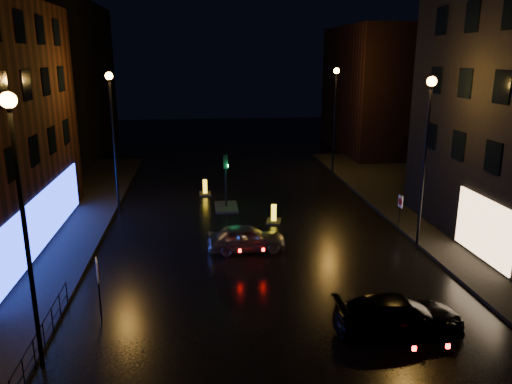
{
  "coord_description": "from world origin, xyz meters",
  "views": [
    {
      "loc": [
        -2.81,
        -16.06,
        9.3
      ],
      "look_at": [
        -0.08,
        7.42,
        2.8
      ],
      "focal_mm": 35.0,
      "sensor_mm": 36.0,
      "label": 1
    }
  ],
  "objects_px": {
    "road_sign_left": "(98,275)",
    "road_sign_right": "(400,205)",
    "silver_hatchback": "(247,238)",
    "bollard_near": "(274,218)",
    "bollard_far": "(205,191)",
    "traffic_signal": "(226,200)",
    "dark_sedan": "(399,315)"
  },
  "relations": [
    {
      "from": "silver_hatchback",
      "to": "road_sign_left",
      "type": "height_order",
      "value": "road_sign_left"
    },
    {
      "from": "dark_sedan",
      "to": "bollard_far",
      "type": "xyz_separation_m",
      "value": [
        -6.33,
        18.63,
        -0.43
      ]
    },
    {
      "from": "bollard_near",
      "to": "bollard_far",
      "type": "relative_size",
      "value": 1.13
    },
    {
      "from": "traffic_signal",
      "to": "dark_sedan",
      "type": "height_order",
      "value": "traffic_signal"
    },
    {
      "from": "traffic_signal",
      "to": "road_sign_left",
      "type": "distance_m",
      "value": 14.39
    },
    {
      "from": "traffic_signal",
      "to": "road_sign_right",
      "type": "xyz_separation_m",
      "value": [
        9.1,
        -5.42,
        1.02
      ]
    },
    {
      "from": "road_sign_left",
      "to": "road_sign_right",
      "type": "xyz_separation_m",
      "value": [
        14.39,
        7.91,
        -0.26
      ]
    },
    {
      "from": "road_sign_left",
      "to": "road_sign_right",
      "type": "bearing_deg",
      "value": 14.18
    },
    {
      "from": "bollard_near",
      "to": "traffic_signal",
      "type": "bearing_deg",
      "value": 143.39
    },
    {
      "from": "silver_hatchback",
      "to": "bollard_near",
      "type": "height_order",
      "value": "silver_hatchback"
    },
    {
      "from": "silver_hatchback",
      "to": "dark_sedan",
      "type": "relative_size",
      "value": 0.85
    },
    {
      "from": "traffic_signal",
      "to": "road_sign_right",
      "type": "height_order",
      "value": "traffic_signal"
    },
    {
      "from": "road_sign_left",
      "to": "road_sign_right",
      "type": "distance_m",
      "value": 16.42
    },
    {
      "from": "bollard_far",
      "to": "road_sign_right",
      "type": "xyz_separation_m",
      "value": [
        10.36,
        -8.73,
        1.3
      ]
    },
    {
      "from": "traffic_signal",
      "to": "road_sign_left",
      "type": "bearing_deg",
      "value": -111.68
    },
    {
      "from": "silver_hatchback",
      "to": "road_sign_right",
      "type": "xyz_separation_m",
      "value": [
        8.51,
        1.79,
        0.87
      ]
    },
    {
      "from": "dark_sedan",
      "to": "road_sign_right",
      "type": "xyz_separation_m",
      "value": [
        4.03,
        9.9,
        0.87
      ]
    },
    {
      "from": "dark_sedan",
      "to": "road_sign_right",
      "type": "relative_size",
      "value": 2.21
    },
    {
      "from": "bollard_near",
      "to": "bollard_far",
      "type": "xyz_separation_m",
      "value": [
        -3.82,
        6.4,
        -0.0
      ]
    },
    {
      "from": "dark_sedan",
      "to": "bollard_near",
      "type": "relative_size",
      "value": 3.32
    },
    {
      "from": "silver_hatchback",
      "to": "bollard_far",
      "type": "bearing_deg",
      "value": 8.59
    },
    {
      "from": "bollard_near",
      "to": "road_sign_right",
      "type": "height_order",
      "value": "road_sign_right"
    },
    {
      "from": "bollard_near",
      "to": "road_sign_left",
      "type": "distance_m",
      "value": 12.99
    },
    {
      "from": "silver_hatchback",
      "to": "bollard_far",
      "type": "distance_m",
      "value": 10.69
    },
    {
      "from": "traffic_signal",
      "to": "silver_hatchback",
      "type": "height_order",
      "value": "traffic_signal"
    },
    {
      "from": "bollard_far",
      "to": "road_sign_left",
      "type": "xyz_separation_m",
      "value": [
        -4.03,
        -16.64,
        1.55
      ]
    },
    {
      "from": "road_sign_left",
      "to": "traffic_signal",
      "type": "bearing_deg",
      "value": 53.72
    },
    {
      "from": "dark_sedan",
      "to": "bollard_far",
      "type": "height_order",
      "value": "dark_sedan"
    },
    {
      "from": "traffic_signal",
      "to": "road_sign_right",
      "type": "bearing_deg",
      "value": -30.78
    },
    {
      "from": "silver_hatchback",
      "to": "dark_sedan",
      "type": "distance_m",
      "value": 9.26
    },
    {
      "from": "dark_sedan",
      "to": "bollard_near",
      "type": "bearing_deg",
      "value": 11.2
    },
    {
      "from": "bollard_far",
      "to": "road_sign_right",
      "type": "bearing_deg",
      "value": -40.93
    }
  ]
}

